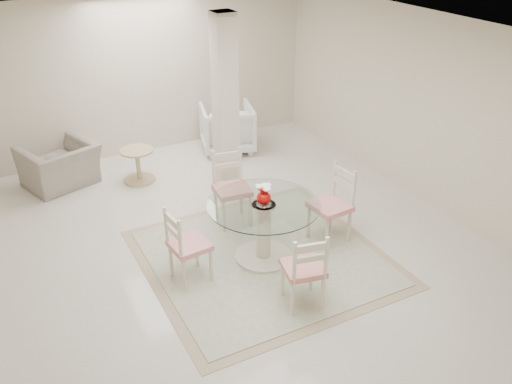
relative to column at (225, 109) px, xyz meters
name	(u,v)px	position (x,y,z in m)	size (l,w,h in m)	color
ground	(235,243)	(-0.50, -1.30, -1.35)	(7.00, 7.00, 0.00)	beige
room_shell	(232,108)	(-0.50, -1.30, 0.51)	(6.02, 7.02, 2.71)	beige
column	(225,109)	(0.00, 0.00, 0.00)	(0.30, 0.30, 2.70)	beige
area_rug	(263,258)	(-0.34, -1.78, -1.34)	(2.86, 2.86, 0.02)	tan
dining_table	(264,231)	(-0.34, -1.78, -0.95)	(1.36, 1.36, 0.78)	beige
red_vase	(264,194)	(-0.33, -1.78, -0.44)	(0.20, 0.19, 0.26)	#A80505
dining_chair_east	(335,199)	(0.69, -1.80, -0.75)	(0.50, 0.50, 1.14)	beige
dining_chair_north	(230,182)	(-0.30, -0.76, -0.75)	(0.51, 0.51, 1.15)	beige
dining_chair_west	(184,241)	(-1.35, -1.76, -0.80)	(0.46, 0.46, 1.05)	beige
dining_chair_south	(306,266)	(-0.38, -2.80, -0.80)	(0.50, 0.50, 1.05)	#F7EACB
recliner_taupe	(60,165)	(-2.19, 1.46, -1.01)	(1.04, 0.91, 0.68)	gray
armchair_white	(227,128)	(0.71, 1.52, -0.94)	(0.89, 0.91, 0.83)	silver
side_table	(138,167)	(-1.07, 1.04, -1.10)	(0.52, 0.52, 0.54)	tan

